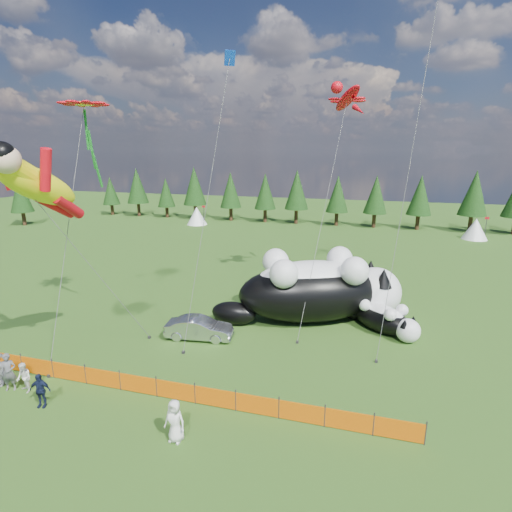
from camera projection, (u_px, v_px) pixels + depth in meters
The scene contains 15 objects.
ground at pixel (201, 368), 21.75m from camera, with size 160.00×160.00×0.00m, color #0C3309.
safety_fence at pixel (176, 391), 18.83m from camera, with size 22.06×0.06×1.10m.
tree_line at pixel (315, 199), 62.56m from camera, with size 90.00×4.00×8.00m, color black, non-canonical shape.
festival_tents at pixel (388, 225), 55.69m from camera, with size 50.00×3.20×2.80m, color white, non-canonical shape.
cat_large at pixel (319, 288), 27.47m from camera, with size 12.71×8.28×4.83m.
cat_small at pixel (385, 318), 25.81m from camera, with size 4.79×4.13×2.03m.
car at pixel (199, 328), 24.99m from camera, with size 1.46×4.20×1.38m, color #BCBDC2.
spectator_a at pixel (9, 372), 19.54m from camera, with size 0.71×0.47×1.94m, color #57575C.
spectator_b at pixel (24, 378), 19.40m from camera, with size 0.75×0.44×1.53m, color white.
spectator_c at pixel (40, 390), 18.29m from camera, with size 0.98×0.50×1.67m, color #131B36.
spectator_e at pixel (175, 421), 16.08m from camera, with size 0.90×0.59×1.84m, color white.
superhero_kite at pixel (38, 185), 18.72m from camera, with size 5.13×7.65×12.76m.
gecko_kite at pixel (347, 99), 29.59m from camera, with size 4.92×13.27×18.18m.
flower_kite at pixel (84, 107), 23.01m from camera, with size 3.14×7.61×15.17m.
diamond_kite_a at pixel (228, 70), 22.48m from camera, with size 2.32×4.59×17.49m.
Camera 1 is at (8.17, -17.90, 11.50)m, focal length 28.00 mm.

